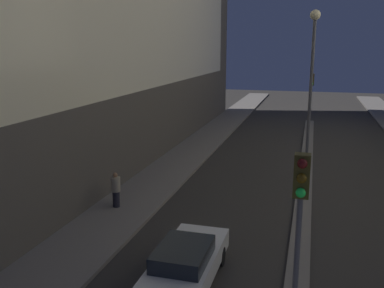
{
  "coord_description": "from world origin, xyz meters",
  "views": [
    {
      "loc": [
        0.11,
        -4.57,
        7.12
      ],
      "look_at": [
        -7.7,
        23.09,
        0.5
      ],
      "focal_mm": 40.0,
      "sensor_mm": 36.0,
      "label": 1
    }
  ],
  "objects_px": {
    "car_left_lane": "(186,263)",
    "street_lamp": "(312,70)",
    "traffic_light_near": "(299,217)",
    "pedestrian_on_left_sidewalk": "(116,189)",
    "traffic_light_mid": "(311,91)"
  },
  "relations": [
    {
      "from": "pedestrian_on_left_sidewalk",
      "to": "traffic_light_near",
      "type": "bearing_deg",
      "value": -44.39
    },
    {
      "from": "traffic_light_mid",
      "to": "pedestrian_on_left_sidewalk",
      "type": "bearing_deg",
      "value": -113.71
    },
    {
      "from": "traffic_light_near",
      "to": "car_left_lane",
      "type": "relative_size",
      "value": 1.07
    },
    {
      "from": "traffic_light_near",
      "to": "car_left_lane",
      "type": "distance_m",
      "value": 5.21
    },
    {
      "from": "car_left_lane",
      "to": "pedestrian_on_left_sidewalk",
      "type": "xyz_separation_m",
      "value": [
        -4.71,
        5.03,
        0.24
      ]
    },
    {
      "from": "traffic_light_near",
      "to": "car_left_lane",
      "type": "bearing_deg",
      "value": 139.7
    },
    {
      "from": "traffic_light_mid",
      "to": "car_left_lane",
      "type": "relative_size",
      "value": 1.07
    },
    {
      "from": "traffic_light_mid",
      "to": "street_lamp",
      "type": "relative_size",
      "value": 0.56
    },
    {
      "from": "traffic_light_mid",
      "to": "pedestrian_on_left_sidewalk",
      "type": "relative_size",
      "value": 3.12
    },
    {
      "from": "street_lamp",
      "to": "pedestrian_on_left_sidewalk",
      "type": "height_order",
      "value": "street_lamp"
    },
    {
      "from": "traffic_light_near",
      "to": "pedestrian_on_left_sidewalk",
      "type": "distance_m",
      "value": 11.48
    },
    {
      "from": "street_lamp",
      "to": "traffic_light_near",
      "type": "bearing_deg",
      "value": -90.0
    },
    {
      "from": "car_left_lane",
      "to": "street_lamp",
      "type": "bearing_deg",
      "value": 74.08
    },
    {
      "from": "car_left_lane",
      "to": "traffic_light_near",
      "type": "bearing_deg",
      "value": -40.3
    },
    {
      "from": "pedestrian_on_left_sidewalk",
      "to": "car_left_lane",
      "type": "bearing_deg",
      "value": -46.92
    }
  ]
}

